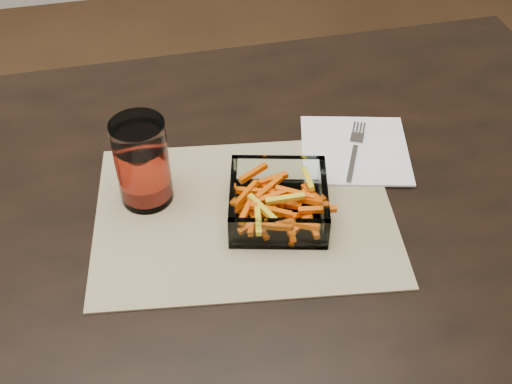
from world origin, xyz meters
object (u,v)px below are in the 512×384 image
fork (355,149)px  tumbler (143,165)px  glass_bowl (278,203)px  dining_table (165,254)px

fork → tumbler: bearing=-148.8°
glass_bowl → fork: 0.20m
tumbler → fork: (0.35, 0.03, -0.06)m
dining_table → glass_bowl: (0.18, -0.04, 0.11)m
dining_table → glass_bowl: 0.21m
glass_bowl → tumbler: tumbler is taller
tumbler → glass_bowl: bearing=-23.6°
dining_table → fork: fork is taller
dining_table → fork: 0.36m
glass_bowl → tumbler: bearing=156.4°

